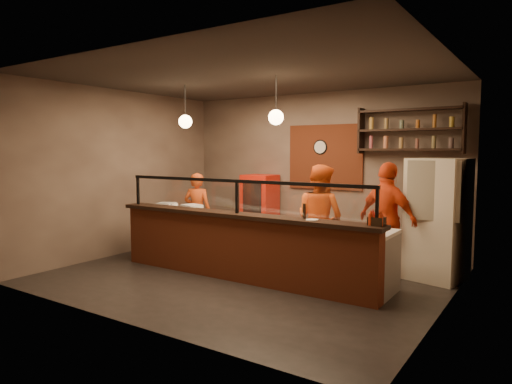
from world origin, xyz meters
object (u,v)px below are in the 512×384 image
Objects in this scene: cook_mid at (320,219)px; red_cooler at (260,210)px; wall_clock at (321,147)px; cook_left at (198,212)px; pepper_mill at (304,211)px; cook_right at (387,220)px; condiment_caddy at (377,221)px; pizza_dough at (303,222)px; fridge at (437,219)px.

red_cooler is (-2.03, 1.31, -0.14)m from cook_mid.
wall_clock is 0.19× the size of cook_left.
cook_mid is 8.35× the size of pepper_mill.
cook_right is 9.22× the size of condiment_caddy.
pizza_dough is at bearing 61.47° from cook_right.
fridge is at bearing -11.27° from red_cooler.
cook_left is at bearing 8.77° from cook_mid.
pepper_mill is at bearing 178.88° from condiment_caddy.
cook_left is 7.89× the size of condiment_caddy.
fridge is 8.85× the size of pepper_mill.
pizza_dough is at bearing 157.52° from condiment_caddy.
pepper_mill is at bearing -60.78° from pizza_dough.
wall_clock is 1.87m from red_cooler.
pizza_dough is (2.77, -0.69, 0.11)m from cook_left.
cook_left is at bearing -125.49° from red_cooler.
wall_clock is at bearing -162.12° from cook_left.
pepper_mill is (3.08, -1.24, 0.38)m from cook_left.
cook_left is 0.88× the size of cook_mid.
cook_mid is at bearing 85.27° from pizza_dough.
cook_left is 4.57m from fridge.
wall_clock is 0.16× the size of cook_right.
cook_left reaches higher than condiment_caddy.
fridge is at bearing -21.81° from wall_clock.
cook_right is (3.84, 0.18, 0.13)m from cook_left.
red_cooler is at bearing 4.74° from cook_right.
wall_clock is 2.15m from cook_mid.
cook_mid reaches higher than cook_left.
cook_mid is at bearing 41.22° from cook_right.
fridge is 1.26× the size of red_cooler.
cook_right is 1.63m from pepper_mill.
cook_left is at bearing 158.04° from pepper_mill.
cook_right is 0.97× the size of fridge.
condiment_caddy is (1.33, -1.09, 0.21)m from cook_mid.
red_cooler is at bearing -166.22° from wall_clock.
wall_clock is 2.55m from pizza_dough.
cook_mid is 3.60× the size of pizza_dough.
cook_left is at bearing 165.95° from pizza_dough.
cook_mid is 1.73m from condiment_caddy.
cook_left is 7.33× the size of pepper_mill.
pepper_mill is (-0.76, -1.42, 0.24)m from cook_right.
condiment_caddy is (1.37, -0.57, 0.21)m from pizza_dough.
pepper_mill reaches higher than pizza_dough.
cook_mid is 1.19× the size of red_cooler.
pepper_mill is at bearing 140.73° from cook_left.
cook_left is 2.82m from cook_mid.
wall_clock is at bearing 171.08° from fridge.
pizza_dough is (-1.06, -0.88, -0.02)m from cook_right.
cook_mid reaches higher than condiment_caddy.
pizza_dough is (-1.77, -1.14, -0.05)m from fridge.
cook_left is 2.86m from pizza_dough.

